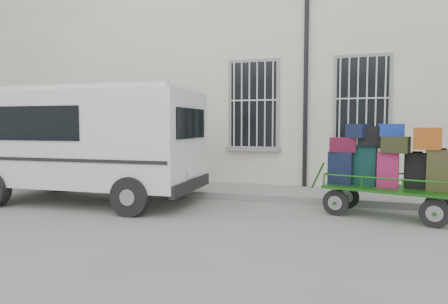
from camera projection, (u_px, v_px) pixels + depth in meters
ground at (239, 214)px, 7.69m from camera, size 80.00×80.00×0.00m
building at (283, 85)px, 12.72m from camera, size 24.00×5.15×6.00m
sidewalk at (262, 192)px, 9.78m from camera, size 24.00×1.70×0.15m
luggage_cart at (386, 166)px, 7.42m from camera, size 2.60×1.55×1.75m
van at (87, 137)px, 8.85m from camera, size 5.06×2.36×2.52m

